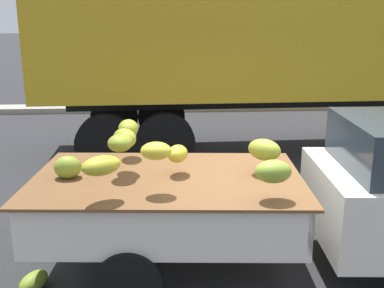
# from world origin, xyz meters

# --- Properties ---
(ground) EXTENTS (220.00, 220.00, 0.00)m
(ground) POSITION_xyz_m (0.00, 0.00, 0.00)
(ground) COLOR #28282B
(curb_strip) EXTENTS (80.00, 0.80, 0.16)m
(curb_strip) POSITION_xyz_m (0.00, 9.39, 0.08)
(curb_strip) COLOR gray
(curb_strip) RESTS_ON ground
(pickup_truck) EXTENTS (5.14, 2.13, 1.70)m
(pickup_truck) POSITION_xyz_m (0.85, -0.26, 0.88)
(pickup_truck) COLOR silver
(pickup_truck) RESTS_ON ground
(semi_trailer) EXTENTS (12.06, 2.90, 3.95)m
(semi_trailer) POSITION_xyz_m (2.38, 4.66, 2.54)
(semi_trailer) COLOR gold
(semi_trailer) RESTS_ON ground
(fallen_banana_bunch_near_tailgate) EXTENTS (0.35, 0.43, 0.19)m
(fallen_banana_bunch_near_tailgate) POSITION_xyz_m (-2.52, -0.44, 0.09)
(fallen_banana_bunch_near_tailgate) COLOR olive
(fallen_banana_bunch_near_tailgate) RESTS_ON ground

